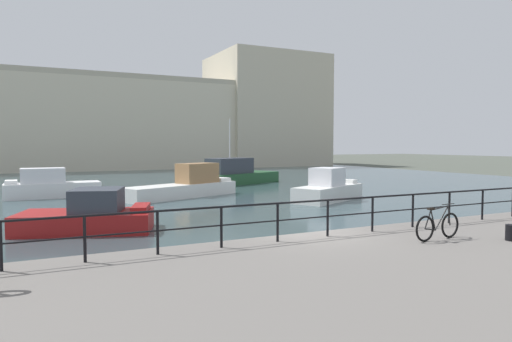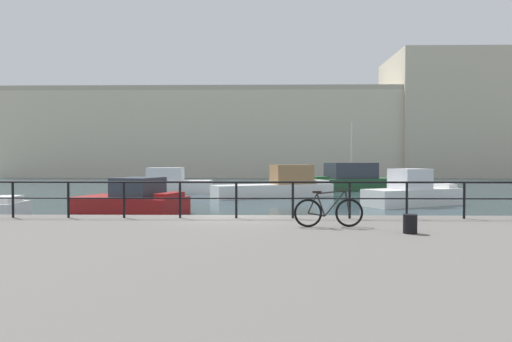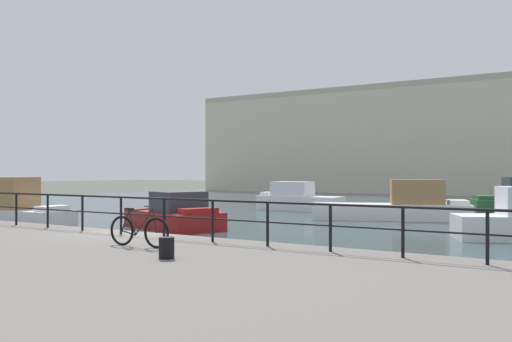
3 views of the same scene
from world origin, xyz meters
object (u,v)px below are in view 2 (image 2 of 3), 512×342
Objects in this scene: moored_white_yacht at (355,180)px; moored_small_launch at (171,183)px; moored_green_narrowboat at (279,186)px; parked_bicycle at (329,212)px; harbor_building at (310,131)px; moored_harbor_tender at (412,193)px; moored_blue_motorboat at (133,200)px; mooring_bollard at (410,224)px.

moored_small_launch is at bearing -8.43° from moored_white_yacht.
parked_bicycle is at bearing -111.66° from moored_green_narrowboat.
harbor_building is at bearing 58.05° from moored_green_narrowboat.
moored_small_launch is 25.74m from parked_bicycle.
moored_harbor_tender is 3.40× the size of parked_bicycle.
moored_blue_motorboat is 15.00m from mooring_bollard.
moored_green_narrowboat reaches higher than mooring_bollard.
parked_bicycle is (7.98, -10.44, 0.64)m from moored_blue_motorboat.
moored_blue_motorboat is 13.15m from parked_bicycle.
moored_green_narrowboat is at bearing 87.75° from parked_bicycle.
moored_harbor_tender is (7.33, -5.98, -0.02)m from moored_green_narrowboat.
parked_bicycle is at bearing -33.92° from moored_blue_motorboat.
mooring_bollard is (9.73, -11.41, 0.47)m from moored_blue_motorboat.
harbor_building reaches higher than parked_bicycle.
moored_harbor_tender is 13.68× the size of mooring_bollard.
moored_green_narrowboat is 0.88× the size of moored_white_yacht.
moored_green_narrowboat is at bearing 72.86° from moored_blue_motorboat.
moored_small_launch is 13.40× the size of mooring_bollard.
harbor_building is 42.36× the size of parked_bicycle.
mooring_bollard is at bearing -107.11° from moored_green_narrowboat.
moored_green_narrowboat is at bearing 156.52° from moored_small_launch.
moored_white_yacht is 22.09× the size of mooring_bollard.
moored_small_launch is at bearing 133.06° from moored_green_narrowboat.
harbor_building is 12.71× the size of moored_small_launch.
moored_white_yacht is at bearing 70.46° from moored_blue_motorboat.
moored_green_narrowboat is at bearing 25.10° from moored_white_yacht.
moored_blue_motorboat is (-14.02, -17.79, -0.22)m from moored_white_yacht.
moored_small_launch reaches higher than moored_blue_motorboat.
moored_white_yacht is 1.70× the size of moored_blue_motorboat.
moored_white_yacht is at bearing 81.64° from mooring_bollard.
moored_green_narrowboat is at bearing 113.96° from moored_harbor_tender.
harbor_building is 39.65m from moored_small_launch.
moored_green_narrowboat is 1.42× the size of moored_harbor_tender.
moored_white_yacht is at bearing -164.76° from moored_small_launch.
moored_harbor_tender reaches higher than moored_small_launch.
moored_green_narrowboat is 21.67m from mooring_bollard.
moored_white_yacht is at bearing 25.30° from moored_green_narrowboat.
moored_green_narrowboat reaches higher than parked_bicycle.
parked_bicycle is 4.02× the size of mooring_bollard.
moored_white_yacht is (0.78, -32.40, -6.15)m from harbor_building.
moored_white_yacht is 1.61× the size of moored_harbor_tender.
harbor_building is 7.71× the size of moored_white_yacht.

